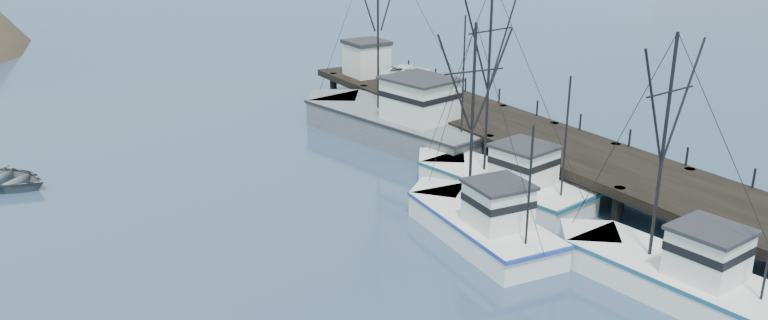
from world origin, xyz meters
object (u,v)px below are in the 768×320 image
pier (523,134)px  motorboat (1,186)px  work_vessel (395,121)px  trawler_far (499,182)px  pier_shed (366,58)px  pickup_truck (407,73)px  trawler_near (669,272)px  trawler_mid (479,222)px

pier → motorboat: (-27.98, 11.69, -1.69)m
pier → work_vessel: 8.91m
trawler_far → motorboat: bearing=145.7°
pier_shed → pickup_truck: size_ratio=0.67×
trawler_near → trawler_mid: trawler_near is taller
pier → trawler_far: 6.47m
trawler_mid → trawler_far: 5.64m
trawler_mid → pickup_truck: trawler_mid is taller
trawler_near → work_vessel: work_vessel is taller
trawler_mid → work_vessel: size_ratio=0.62×
pier → motorboat: pier is taller
trawler_near → trawler_far: bearing=86.3°
pier_shed → motorboat: size_ratio=0.54×
trawler_near → trawler_mid: (-3.50, 8.02, -0.00)m
trawler_mid → pickup_truck: 24.42m
pier_shed → pickup_truck: bearing=-66.2°
work_vessel → pier_shed: size_ratio=5.30×
pickup_truck → trawler_near: bearing=148.1°
trawler_near → work_vessel: (1.45, 23.43, 0.41)m
pier → trawler_mid: bearing=-140.6°
work_vessel → pickup_truck: 8.65m
work_vessel → pier_shed: work_vessel is taller
motorboat → pier: bearing=-64.3°
work_vessel → motorboat: (-23.61, 3.93, -1.23)m
pier → pier_shed: pier_shed is taller
trawler_far → pier_shed: 22.54m
pier → pickup_truck: size_ratio=9.17×
pier_shed → motorboat: 28.28m
work_vessel → trawler_mid: bearing=-107.8°
trawler_far → work_vessel: work_vessel is taller
trawler_far → pickup_truck: 19.42m
trawler_far → motorboat: trawler_far is taller
pier_shed → pickup_truck: 3.97m
trawler_near → pickup_truck: (6.76, 30.10, 1.85)m
pier_shed → pickup_truck: pier_shed is taller
work_vessel → pickup_truck: bearing=51.5°
pier → trawler_near: size_ratio=4.06×
trawler_mid → pier: bearing=39.4°
pickup_truck → pier_shed: bearing=4.5°
trawler_mid → trawler_far: bearing=41.1°
trawler_mid → pickup_truck: bearing=65.1°
pier → motorboat: size_ratio=7.45×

